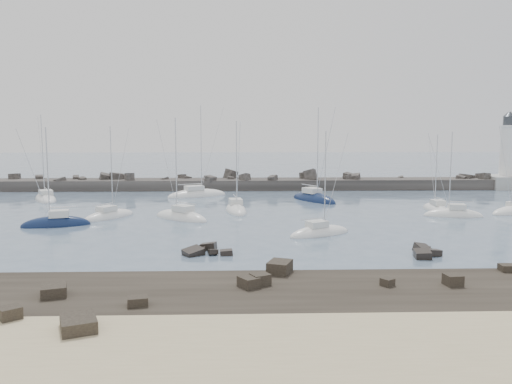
{
  "coord_description": "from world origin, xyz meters",
  "views": [
    {
      "loc": [
        -1.11,
        -50.64,
        10.17
      ],
      "look_at": [
        0.83,
        12.0,
        2.6
      ],
      "focal_mm": 35.0,
      "sensor_mm": 36.0,
      "label": 1
    }
  ],
  "objects_px": {
    "sailboat_4": "(197,195)",
    "sailboat_6": "(236,210)",
    "sailboat_1": "(46,199)",
    "sailboat_5": "(181,218)",
    "sailboat_3": "(109,217)",
    "lighthouse": "(506,171)",
    "sailboat_2": "(56,224)",
    "sailboat_7": "(320,234)",
    "sailboat_8": "(314,200)",
    "sailboat_10": "(436,210)"
  },
  "relations": [
    {
      "from": "sailboat_4",
      "to": "sailboat_6",
      "type": "relative_size",
      "value": 1.23
    },
    {
      "from": "sailboat_1",
      "to": "sailboat_5",
      "type": "bearing_deg",
      "value": -37.16
    },
    {
      "from": "sailboat_3",
      "to": "lighthouse",
      "type": "bearing_deg",
      "value": 24.93
    },
    {
      "from": "sailboat_2",
      "to": "sailboat_7",
      "type": "height_order",
      "value": "sailboat_2"
    },
    {
      "from": "sailboat_3",
      "to": "sailboat_7",
      "type": "xyz_separation_m",
      "value": [
        23.49,
        -10.54,
        -0.0
      ]
    },
    {
      "from": "sailboat_6",
      "to": "sailboat_7",
      "type": "xyz_separation_m",
      "value": [
        8.43,
        -14.84,
        -0.01
      ]
    },
    {
      "from": "sailboat_5",
      "to": "sailboat_6",
      "type": "distance_m",
      "value": 8.34
    },
    {
      "from": "sailboat_2",
      "to": "sailboat_8",
      "type": "distance_m",
      "value": 36.39
    },
    {
      "from": "sailboat_5",
      "to": "sailboat_7",
      "type": "xyz_separation_m",
      "value": [
        14.85,
        -9.51,
        -0.01
      ]
    },
    {
      "from": "lighthouse",
      "to": "sailboat_7",
      "type": "xyz_separation_m",
      "value": [
        -40.29,
        -40.19,
        -2.96
      ]
    },
    {
      "from": "sailboat_1",
      "to": "sailboat_8",
      "type": "xyz_separation_m",
      "value": [
        40.04,
        -1.58,
        0.02
      ]
    },
    {
      "from": "sailboat_1",
      "to": "sailboat_6",
      "type": "height_order",
      "value": "sailboat_1"
    },
    {
      "from": "lighthouse",
      "to": "sailboat_1",
      "type": "distance_m",
      "value": 78.58
    },
    {
      "from": "sailboat_7",
      "to": "sailboat_3",
      "type": "bearing_deg",
      "value": 155.83
    },
    {
      "from": "sailboat_2",
      "to": "sailboat_8",
      "type": "bearing_deg",
      "value": 31.68
    },
    {
      "from": "sailboat_3",
      "to": "sailboat_4",
      "type": "relative_size",
      "value": 0.76
    },
    {
      "from": "sailboat_1",
      "to": "sailboat_5",
      "type": "relative_size",
      "value": 1.07
    },
    {
      "from": "sailboat_7",
      "to": "sailboat_10",
      "type": "distance_m",
      "value": 22.74
    },
    {
      "from": "sailboat_7",
      "to": "sailboat_2",
      "type": "bearing_deg",
      "value": 168.66
    },
    {
      "from": "sailboat_5",
      "to": "sailboat_7",
      "type": "relative_size",
      "value": 1.15
    },
    {
      "from": "sailboat_3",
      "to": "sailboat_4",
      "type": "xyz_separation_m",
      "value": [
        8.72,
        19.77,
        0.01
      ]
    },
    {
      "from": "sailboat_1",
      "to": "sailboat_10",
      "type": "relative_size",
      "value": 1.27
    },
    {
      "from": "sailboat_1",
      "to": "sailboat_4",
      "type": "bearing_deg",
      "value": 10.23
    },
    {
      "from": "sailboat_5",
      "to": "sailboat_10",
      "type": "relative_size",
      "value": 1.19
    },
    {
      "from": "sailboat_3",
      "to": "sailboat_10",
      "type": "height_order",
      "value": "sailboat_3"
    },
    {
      "from": "lighthouse",
      "to": "sailboat_4",
      "type": "relative_size",
      "value": 0.95
    },
    {
      "from": "sailboat_1",
      "to": "sailboat_6",
      "type": "bearing_deg",
      "value": -21.86
    },
    {
      "from": "lighthouse",
      "to": "sailboat_2",
      "type": "relative_size",
      "value": 1.25
    },
    {
      "from": "sailboat_1",
      "to": "sailboat_4",
      "type": "relative_size",
      "value": 0.89
    },
    {
      "from": "sailboat_1",
      "to": "sailboat_10",
      "type": "xyz_separation_m",
      "value": [
        54.5,
        -11.78,
        0.0
      ]
    },
    {
      "from": "sailboat_5",
      "to": "sailboat_6",
      "type": "relative_size",
      "value": 1.03
    },
    {
      "from": "sailboat_2",
      "to": "sailboat_7",
      "type": "bearing_deg",
      "value": -11.34
    },
    {
      "from": "sailboat_10",
      "to": "sailboat_5",
      "type": "bearing_deg",
      "value": -171.19
    },
    {
      "from": "sailboat_1",
      "to": "sailboat_8",
      "type": "height_order",
      "value": "sailboat_8"
    },
    {
      "from": "sailboat_3",
      "to": "sailboat_5",
      "type": "distance_m",
      "value": 8.71
    },
    {
      "from": "sailboat_1",
      "to": "sailboat_3",
      "type": "height_order",
      "value": "sailboat_1"
    },
    {
      "from": "lighthouse",
      "to": "sailboat_4",
      "type": "height_order",
      "value": "sailboat_4"
    },
    {
      "from": "sailboat_5",
      "to": "sailboat_8",
      "type": "height_order",
      "value": "sailboat_8"
    },
    {
      "from": "lighthouse",
      "to": "sailboat_7",
      "type": "height_order",
      "value": "lighthouse"
    },
    {
      "from": "lighthouse",
      "to": "sailboat_4",
      "type": "bearing_deg",
      "value": -169.83
    },
    {
      "from": "sailboat_1",
      "to": "sailboat_7",
      "type": "height_order",
      "value": "sailboat_1"
    },
    {
      "from": "sailboat_4",
      "to": "sailboat_7",
      "type": "height_order",
      "value": "sailboat_4"
    },
    {
      "from": "sailboat_7",
      "to": "sailboat_5",
      "type": "bearing_deg",
      "value": 147.36
    },
    {
      "from": "lighthouse",
      "to": "sailboat_3",
      "type": "xyz_separation_m",
      "value": [
        -63.78,
        -29.65,
        -2.96
      ]
    },
    {
      "from": "sailboat_1",
      "to": "sailboat_8",
      "type": "relative_size",
      "value": 0.92
    },
    {
      "from": "sailboat_1",
      "to": "sailboat_4",
      "type": "height_order",
      "value": "sailboat_4"
    },
    {
      "from": "lighthouse",
      "to": "sailboat_3",
      "type": "height_order",
      "value": "lighthouse"
    },
    {
      "from": "sailboat_4",
      "to": "sailboat_8",
      "type": "xyz_separation_m",
      "value": [
        17.81,
        -5.59,
        0.02
      ]
    },
    {
      "from": "sailboat_5",
      "to": "sailboat_2",
      "type": "bearing_deg",
      "value": -163.38
    },
    {
      "from": "lighthouse",
      "to": "sailboat_1",
      "type": "height_order",
      "value": "lighthouse"
    }
  ]
}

